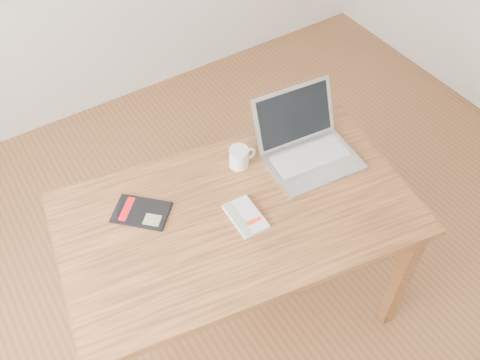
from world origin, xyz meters
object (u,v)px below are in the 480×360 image
desk (238,226)px  laptop (306,146)px  black_guidebook (141,212)px  coffee_mug (240,157)px  white_guidebook (246,217)px

desk → laptop: size_ratio=3.66×
black_guidebook → laptop: 0.74m
laptop → coffee_mug: (-0.27, 0.10, -0.01)m
white_guidebook → black_guidebook: white_guidebook is taller
desk → white_guidebook: bearing=-66.3°
desk → white_guidebook: size_ratio=8.04×
desk → laptop: laptop is taller
laptop → coffee_mug: bearing=165.2°
desk → coffee_mug: 0.29m
desk → black_guidebook: black_guidebook is taller
desk → white_guidebook: white_guidebook is taller
coffee_mug → black_guidebook: bearing=-173.2°
white_guidebook → black_guidebook: 0.41m
desk → black_guidebook: size_ratio=5.99×
laptop → desk: bearing=-159.5°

